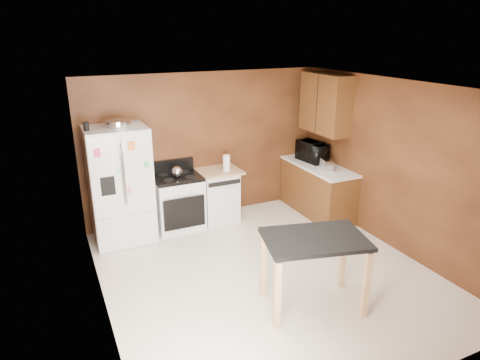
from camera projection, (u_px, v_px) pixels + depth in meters
floor at (267, 273)px, 5.83m from camera, size 4.50×4.50×0.00m
ceiling at (271, 87)px, 5.00m from camera, size 4.50×4.50×0.00m
wall_back at (206, 146)px, 7.34m from camera, size 4.20×0.00×4.20m
wall_front at (400, 274)px, 3.49m from camera, size 4.20×0.00×4.20m
wall_left at (97, 216)px, 4.58m from camera, size 0.00×4.50×4.50m
wall_right at (395, 166)px, 6.25m from camera, size 0.00×4.50×4.50m
roasting_pan at (118, 123)px, 6.24m from camera, size 0.38×0.38×0.09m
pen_cup at (86, 126)px, 5.99m from camera, size 0.08×0.08×0.12m
kettle at (177, 172)px, 6.84m from camera, size 0.18×0.18×0.18m
paper_towel at (227, 163)px, 7.16m from camera, size 0.15×0.15×0.28m
green_canister at (226, 165)px, 7.37m from camera, size 0.10×0.10×0.10m
toaster at (327, 165)px, 7.20m from camera, size 0.22×0.29×0.19m
microwave at (312, 152)px, 7.67m from camera, size 0.47×0.63×0.32m
refrigerator at (120, 185)px, 6.51m from camera, size 0.90×0.80×1.80m
gas_range at (178, 201)px, 7.07m from camera, size 0.76×0.68×1.10m
dishwasher at (218, 194)px, 7.38m from camera, size 0.78×0.63×0.89m
right_cabinets at (320, 164)px, 7.53m from camera, size 0.63×1.58×2.45m
island at (314, 249)px, 4.91m from camera, size 1.31×1.03×0.91m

